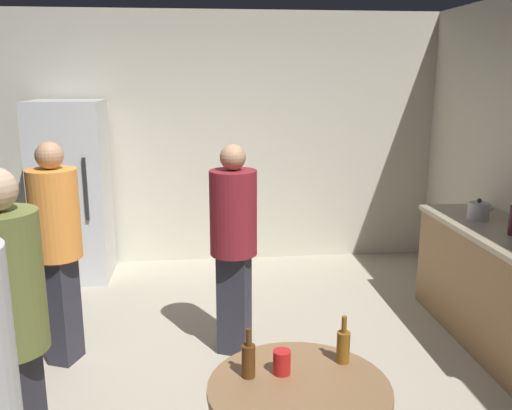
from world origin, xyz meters
The scene contains 12 objects.
ground_plane centered at (0.00, 0.00, -0.05)m, with size 5.20×5.20×0.10m, color #B2A893.
wall_back centered at (0.00, 2.63, 1.35)m, with size 5.32×0.06×2.70m, color beige.
refrigerator centered at (-1.29, 2.20, 0.90)m, with size 0.70×0.68×1.80m.
kitchen_counter centered at (2.28, 0.35, 0.45)m, with size 0.64×1.85×0.90m.
kettle centered at (2.23, 0.73, 0.97)m, with size 0.24×0.17×0.18m.
foreground_table centered at (0.41, -1.26, 0.63)m, with size 0.80×0.80×0.73m.
beer_bottle_amber centered at (0.64, -1.08, 0.82)m, with size 0.06×0.06×0.23m.
beer_bottle_brown centered at (0.19, -1.16, 0.82)m, with size 0.06×0.06×0.23m.
plastic_cup_red centered at (0.34, -1.15, 0.79)m, with size 0.08×0.08×0.11m, color red.
person_in_maroon_shirt centered at (0.23, 0.44, 0.92)m, with size 0.45×0.45×1.57m.
person_in_orange_shirt centered at (-1.01, 0.44, 0.94)m, with size 0.44×0.44×1.61m.
person_in_olive_shirt centered at (-0.88, -0.95, 0.97)m, with size 0.40×0.40×1.66m.
Camera 1 is at (0.00, -3.35, 2.04)m, focal length 38.50 mm.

